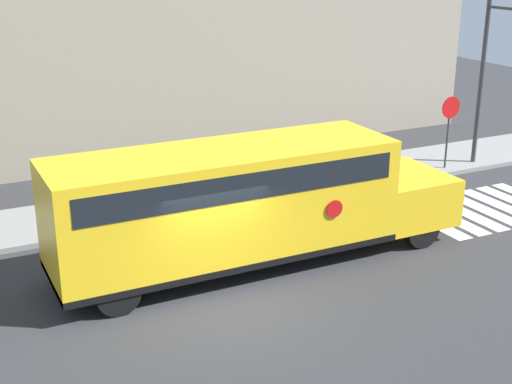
% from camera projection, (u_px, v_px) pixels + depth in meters
% --- Properties ---
extents(ground_plane, '(60.00, 60.00, 0.00)m').
position_uv_depth(ground_plane, '(225.00, 303.00, 16.03)').
color(ground_plane, '#333335').
extents(sidewalk_strip, '(44.00, 3.00, 0.15)m').
position_uv_depth(sidewalk_strip, '(138.00, 209.00, 21.50)').
color(sidewalk_strip, gray).
rests_on(sidewalk_strip, ground).
extents(building_backdrop, '(32.00, 4.00, 9.83)m').
position_uv_depth(building_backdrop, '(75.00, 25.00, 25.41)').
color(building_backdrop, '#9E937F').
rests_on(building_backdrop, ground).
extents(crosswalk_stripes, '(4.70, 3.20, 0.01)m').
position_uv_depth(crosswalk_stripes, '(483.00, 209.00, 21.69)').
color(crosswalk_stripes, white).
rests_on(crosswalk_stripes, ground).
extents(school_bus, '(10.65, 2.57, 3.07)m').
position_uv_depth(school_bus, '(243.00, 199.00, 17.37)').
color(school_bus, yellow).
rests_on(school_bus, ground).
extents(stop_sign, '(0.76, 0.10, 2.70)m').
position_uv_depth(stop_sign, '(449.00, 122.00, 24.65)').
color(stop_sign, '#38383A').
rests_on(stop_sign, ground).
extents(traffic_light, '(0.28, 3.67, 5.88)m').
position_uv_depth(traffic_light, '(508.00, 63.00, 23.73)').
color(traffic_light, '#38383A').
rests_on(traffic_light, ground).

